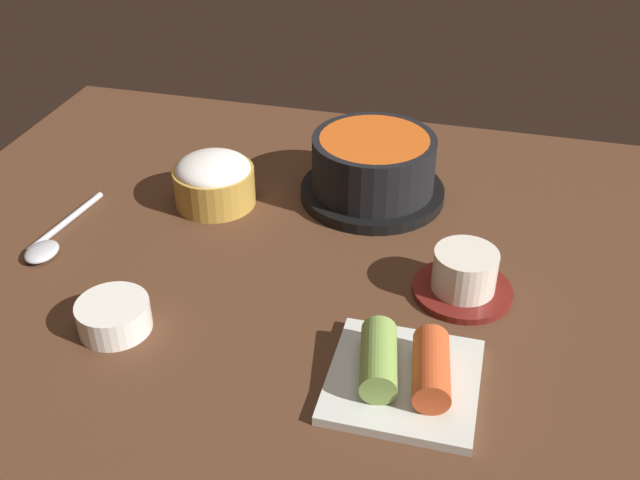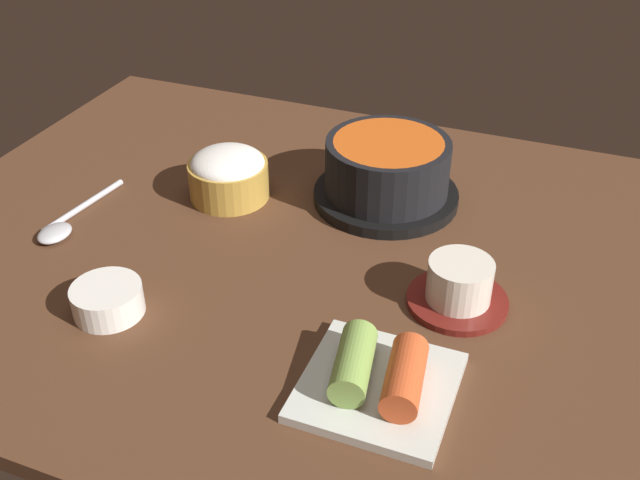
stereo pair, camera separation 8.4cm
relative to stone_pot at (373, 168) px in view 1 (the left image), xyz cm
name	(u,v)px [view 1 (the left image)]	position (x,y,z in cm)	size (l,w,h in cm)	color
dining_table	(308,256)	(-4.97, -13.80, -5.22)	(100.00, 76.00, 2.00)	#4C2D1C
stone_pot	(373,168)	(0.00, 0.00, 0.00)	(18.75, 18.75, 8.50)	black
rice_bowl	(214,180)	(-19.35, -6.52, -0.84)	(10.36, 10.36, 6.70)	#B78C38
tea_cup_with_saucer	(464,276)	(13.46, -17.61, -1.83)	(10.83, 10.83, 5.37)	maroon
kimchi_plate	(404,372)	(9.48, -32.88, -2.61)	(13.90, 13.90, 4.43)	silver
side_bowl_near	(114,315)	(-20.29, -32.29, -2.50)	(7.45, 7.45, 3.19)	white
spoon	(49,242)	(-34.71, -20.94, -3.60)	(4.07, 16.27, 1.35)	#B7B7BC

